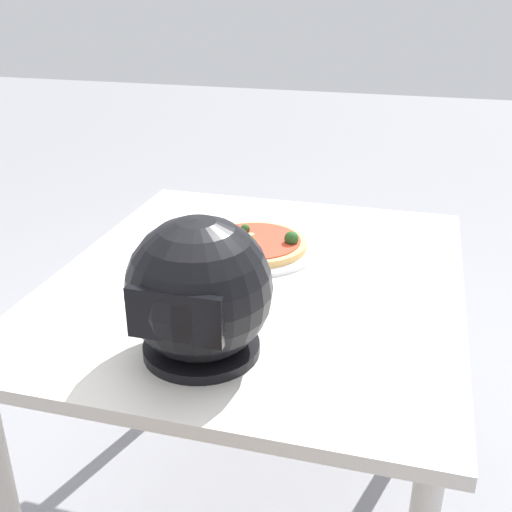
% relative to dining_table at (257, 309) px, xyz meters
% --- Properties ---
extents(dining_table, '(0.95, 1.10, 0.77)m').
position_rel_dining_table_xyz_m(dining_table, '(0.00, 0.00, 0.00)').
color(dining_table, beige).
rests_on(dining_table, ground).
extents(pizza_plate, '(0.32, 0.32, 0.01)m').
position_rel_dining_table_xyz_m(pizza_plate, '(0.05, -0.14, 0.09)').
color(pizza_plate, white).
rests_on(pizza_plate, dining_table).
extents(pizza, '(0.27, 0.27, 0.05)m').
position_rel_dining_table_xyz_m(pizza, '(0.05, -0.14, 0.11)').
color(pizza, tan).
rests_on(pizza, pizza_plate).
extents(motorcycle_helmet, '(0.27, 0.27, 0.27)m').
position_rel_dining_table_xyz_m(motorcycle_helmet, '(0.02, 0.34, 0.22)').
color(motorcycle_helmet, black).
rests_on(motorcycle_helmet, dining_table).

